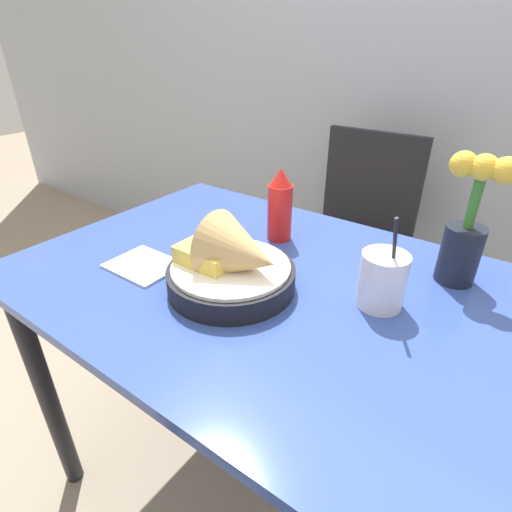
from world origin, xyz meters
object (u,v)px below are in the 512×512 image
object	(u,v)px
ketchup_bottle	(280,206)
chair_far_window	(358,228)
food_basket	(235,266)
drink_cup	(382,282)
flower_vase	(467,226)

from	to	relation	value
ketchup_bottle	chair_far_window	bearing A→B (deg)	92.65
chair_far_window	food_basket	world-z (taller)	food_basket
drink_cup	flower_vase	distance (m)	0.22
flower_vase	chair_far_window	bearing A→B (deg)	126.79
food_basket	ketchup_bottle	xyz separation A→B (m)	(-0.06, 0.26, 0.03)
food_basket	ketchup_bottle	distance (m)	0.27
drink_cup	flower_vase	world-z (taller)	flower_vase
chair_far_window	flower_vase	world-z (taller)	flower_vase
ketchup_bottle	drink_cup	size ratio (longest dim) A/B	0.94
chair_far_window	food_basket	size ratio (longest dim) A/B	3.43
ketchup_bottle	flower_vase	distance (m)	0.43
chair_far_window	drink_cup	distance (m)	0.92
ketchup_bottle	drink_cup	distance (m)	0.35
ketchup_bottle	flower_vase	size ratio (longest dim) A/B	0.68
chair_far_window	food_basket	xyz separation A→B (m)	(0.09, -0.92, 0.29)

